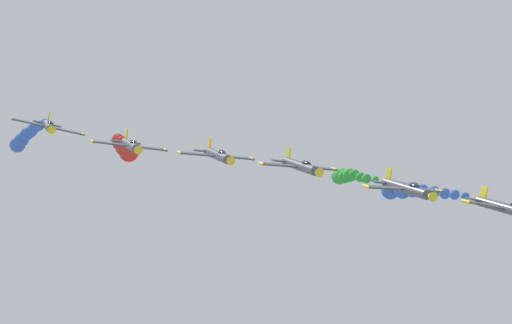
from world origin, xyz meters
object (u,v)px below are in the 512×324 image
airplane_left_outer (218,155)px  airplane_right_outer (131,145)px  airplane_right_inner (300,166)px  airplane_trailing (49,126)px  airplane_left_inner (406,188)px  airplane_lead (506,208)px

airplane_left_outer → airplane_right_outer: (9.54, -6.16, 0.93)m
airplane_right_inner → airplane_trailing: size_ratio=1.00×
airplane_left_inner → airplane_left_outer: 23.09m
airplane_trailing → airplane_lead: bearing=141.1°
airplane_right_inner → airplane_trailing: airplane_trailing is taller
airplane_left_outer → airplane_right_outer: airplane_right_outer is taller
airplane_left_inner → airplane_right_inner: bearing=-40.7°
airplane_left_inner → airplane_right_outer: 34.41m
airplane_lead → airplane_left_outer: 33.76m
airplane_left_inner → airplane_right_outer: bearing=-38.0°
airplane_right_inner → airplane_right_outer: 21.96m
airplane_right_outer → airplane_lead: bearing=140.9°
airplane_right_inner → airplane_right_outer: airplane_right_outer is taller
airplane_left_outer → airplane_right_outer: bearing=-32.9°
airplane_lead → airplane_left_outer: airplane_left_outer is taller
airplane_right_inner → airplane_trailing: (26.98, -20.38, 3.80)m
airplane_right_inner → airplane_right_outer: size_ratio=1.00×
airplane_right_inner → airplane_trailing: 34.02m
airplane_right_inner → airplane_left_inner: bearing=139.3°
airplane_lead → airplane_right_outer: (34.75, -28.23, 5.02)m
airplane_lead → airplane_trailing: 57.13m
airplane_left_outer → airplane_trailing: size_ratio=1.00×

